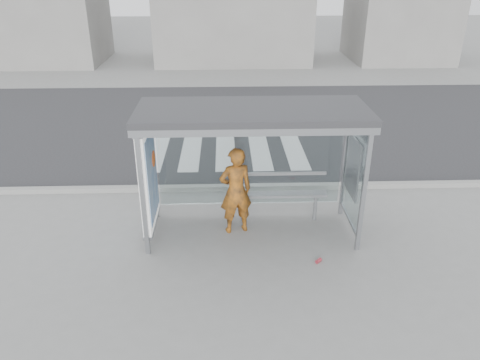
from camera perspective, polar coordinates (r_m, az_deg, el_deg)
The scene contains 10 objects.
ground at distance 9.64m, azimuth 1.37°, elevation -6.33°, with size 80.00×80.00×0.00m, color gray.
road at distance 16.02m, azimuth -0.04°, elevation 6.95°, with size 30.00×10.00×0.01m, color #272729.
curb at distance 11.32m, azimuth 0.82°, elevation -0.88°, with size 30.00×0.18×0.12m, color gray.
crosswalk at distance 13.66m, azimuth -1.78°, elevation 3.60°, with size 4.55×3.00×0.00m.
bus_shelter at distance 8.81m, azimuth -0.94°, elevation 4.88°, with size 4.25×1.65×2.62m.
building_left at distance 27.93m, azimuth -23.18°, elevation 19.25°, with size 6.00×5.00×6.00m, color gray.
building_center at distance 26.32m, azimuth -0.90°, elevation 19.78°, with size 8.00×5.00×5.00m, color gray.
person at distance 9.25m, azimuth -0.53°, elevation -1.33°, with size 0.66×0.44×1.82m, color orange.
bench at distance 9.83m, azimuth 4.77°, elevation -1.71°, with size 2.00×0.33×1.03m.
soda_can at distance 8.85m, azimuth 9.55°, elevation -9.68°, with size 0.07×0.07×0.13m, color #EC4554.
Camera 1 is at (-0.51, -8.19, 5.07)m, focal length 35.00 mm.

